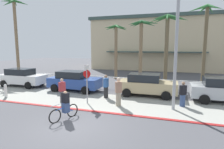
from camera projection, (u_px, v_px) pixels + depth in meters
name	position (u px, v px, depth m)	size (l,w,h in m)	color
ground_plane	(125.00, 86.00, 18.19)	(80.00, 80.00, 0.00)	#4C4C51
sidewalk_strip	(105.00, 102.00, 12.73)	(44.00, 4.00, 0.02)	#9E9E93
curb_paint	(93.00, 111.00, 10.85)	(44.00, 0.24, 0.03)	maroon
building_backdrop	(157.00, 44.00, 33.24)	(21.69, 11.72, 8.66)	beige
rail_fence	(121.00, 80.00, 16.66)	(18.19, 0.08, 1.04)	white
stop_sign_bike_lane	(87.00, 78.00, 12.14)	(0.52, 0.56, 2.56)	gray
bollard_1	(6.00, 91.00, 13.80)	(0.20, 0.20, 1.00)	white
streetlight_curb	(177.00, 36.00, 10.31)	(0.24, 2.54, 7.50)	#9EA0A5
palm_tree_0	(15.00, 23.00, 22.81)	(3.05, 3.28, 9.42)	#846B4C
palm_tree_1	(116.00, 39.00, 21.34)	(2.66, 3.29, 6.25)	#846B4C
palm_tree_2	(141.00, 35.00, 19.24)	(3.05, 2.97, 6.45)	#846B4C
palm_tree_3	(167.00, 31.00, 17.26)	(3.54, 3.26, 6.70)	brown
palm_tree_4	(206.00, 27.00, 18.89)	(3.28, 2.92, 7.96)	brown
car_white_0	(22.00, 77.00, 17.78)	(4.40, 2.02, 1.69)	white
car_blue_1	(74.00, 81.00, 15.88)	(4.40, 2.02, 1.69)	#284793
car_tan_2	(147.00, 85.00, 14.24)	(4.40, 2.02, 1.69)	tan
cyclist_blue_0	(65.00, 106.00, 9.58)	(0.68, 1.73, 1.50)	black
pedestrian_0	(62.00, 92.00, 12.45)	(0.44, 0.48, 1.65)	#4C4C51
pedestrian_1	(106.00, 87.00, 13.63)	(0.35, 0.42, 1.71)	#232326
pedestrian_2	(183.00, 95.00, 11.65)	(0.46, 0.47, 1.59)	#384C7A
pedestrian_3	(118.00, 93.00, 11.70)	(0.48, 0.43, 1.83)	gray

